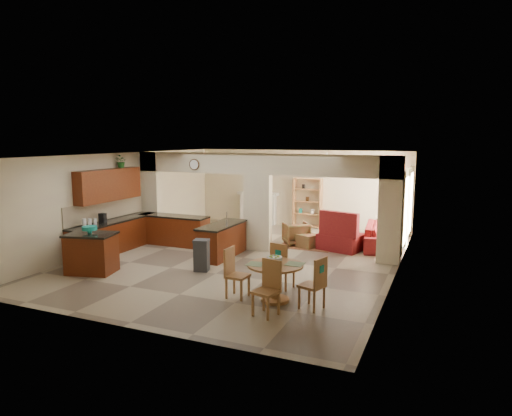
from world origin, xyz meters
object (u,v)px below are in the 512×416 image
at_px(sofa, 382,236).
at_px(armchair, 296,233).
at_px(dining_table, 275,277).
at_px(kitchen_island, 91,253).

bearing_deg(sofa, armchair, 98.85).
xyz_separation_m(dining_table, armchair, (-1.15, 4.87, -0.17)).
relative_size(dining_table, armchair, 1.50).
height_order(dining_table, armchair, dining_table).
relative_size(kitchen_island, armchair, 1.71).
distance_m(dining_table, armchair, 5.01).
relative_size(sofa, armchair, 3.17).
xyz_separation_m(kitchen_island, armchair, (3.62, 4.79, -0.15)).
bearing_deg(dining_table, sofa, 76.55).
bearing_deg(armchair, sofa, 160.24).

